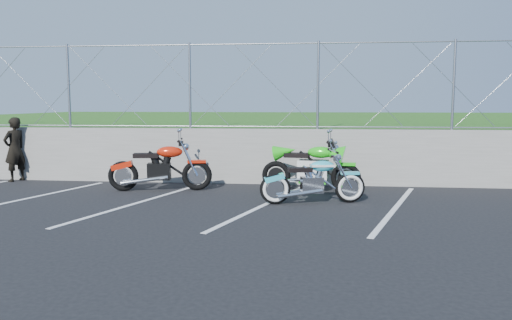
# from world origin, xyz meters

# --- Properties ---
(ground) EXTENTS (90.00, 90.00, 0.00)m
(ground) POSITION_xyz_m (0.00, 0.00, 0.00)
(ground) COLOR black
(ground) RESTS_ON ground
(retaining_wall) EXTENTS (30.00, 0.22, 1.30)m
(retaining_wall) POSITION_xyz_m (0.00, 3.50, 0.65)
(retaining_wall) COLOR slate
(retaining_wall) RESTS_ON ground
(grass_field) EXTENTS (30.00, 20.00, 1.30)m
(grass_field) POSITION_xyz_m (0.00, 13.50, 0.65)
(grass_field) COLOR #204E15
(grass_field) RESTS_ON ground
(chain_link_fence) EXTENTS (28.00, 0.03, 2.00)m
(chain_link_fence) POSITION_xyz_m (0.00, 3.50, 2.30)
(chain_link_fence) COLOR gray
(chain_link_fence) RESTS_ON retaining_wall
(parking_lines) EXTENTS (18.29, 4.31, 0.01)m
(parking_lines) POSITION_xyz_m (1.20, 1.00, 0.00)
(parking_lines) COLOR silver
(parking_lines) RESTS_ON ground
(cruiser_turquoise) EXTENTS (2.00, 0.66, 1.01)m
(cruiser_turquoise) POSITION_xyz_m (0.93, 1.27, 0.40)
(cruiser_turquoise) COLOR black
(cruiser_turquoise) RESTS_ON ground
(naked_orange) EXTENTS (2.23, 0.76, 1.12)m
(naked_orange) POSITION_xyz_m (-2.36, 2.30, 0.48)
(naked_orange) COLOR black
(naked_orange) RESTS_ON ground
(sportbike_green) EXTENTS (2.14, 0.76, 1.11)m
(sportbike_green) POSITION_xyz_m (0.88, 2.57, 0.48)
(sportbike_green) COLOR black
(sportbike_green) RESTS_ON ground
(person_standing) EXTENTS (0.56, 0.67, 1.56)m
(person_standing) POSITION_xyz_m (-6.29, 3.20, 0.78)
(person_standing) COLOR black
(person_standing) RESTS_ON ground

